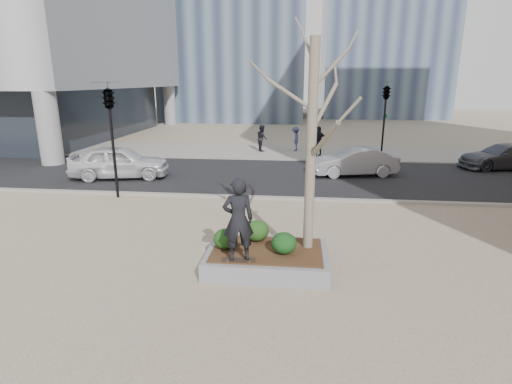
# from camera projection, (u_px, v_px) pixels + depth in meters

# --- Properties ---
(ground) EXTENTS (120.00, 120.00, 0.00)m
(ground) POSITION_uv_depth(u_px,v_px,m) (228.00, 265.00, 10.15)
(ground) COLOR tan
(ground) RESTS_ON ground
(street) EXTENTS (60.00, 8.00, 0.02)m
(street) POSITION_uv_depth(u_px,v_px,m) (264.00, 175.00, 19.72)
(street) COLOR black
(street) RESTS_ON ground
(far_sidewalk) EXTENTS (60.00, 6.00, 0.02)m
(far_sidewalk) POSITION_uv_depth(u_px,v_px,m) (273.00, 151.00, 26.42)
(far_sidewalk) COLOR gray
(far_sidewalk) RESTS_ON ground
(planter) EXTENTS (3.00, 2.00, 0.45)m
(planter) POSITION_uv_depth(u_px,v_px,m) (267.00, 259.00, 9.99)
(planter) COLOR gray
(planter) RESTS_ON ground
(planter_mulch) EXTENTS (2.70, 1.70, 0.04)m
(planter_mulch) POSITION_uv_depth(u_px,v_px,m) (267.00, 250.00, 9.92)
(planter_mulch) COLOR #382314
(planter_mulch) RESTS_ON planter
(sycamore_tree) EXTENTS (2.80, 2.80, 6.60)m
(sycamore_tree) POSITION_uv_depth(u_px,v_px,m) (312.00, 114.00, 9.21)
(sycamore_tree) COLOR gray
(sycamore_tree) RESTS_ON planter_mulch
(shrub_left) EXTENTS (0.59, 0.59, 0.50)m
(shrub_left) POSITION_uv_depth(u_px,v_px,m) (225.00, 239.00, 9.93)
(shrub_left) COLOR #18320F
(shrub_left) RESTS_ON planter_mulch
(shrub_middle) EXTENTS (0.64, 0.64, 0.54)m
(shrub_middle) POSITION_uv_depth(u_px,v_px,m) (257.00, 231.00, 10.40)
(shrub_middle) COLOR #133B13
(shrub_middle) RESTS_ON planter_mulch
(shrub_right) EXTENTS (0.61, 0.61, 0.52)m
(shrub_right) POSITION_uv_depth(u_px,v_px,m) (284.00, 243.00, 9.63)
(shrub_right) COLOR #143F16
(shrub_right) RESTS_ON planter_mulch
(skateboard) EXTENTS (0.79, 0.26, 0.08)m
(skateboard) POSITION_uv_depth(u_px,v_px,m) (239.00, 261.00, 9.30)
(skateboard) COLOR black
(skateboard) RESTS_ON planter
(skateboarder) EXTENTS (0.81, 0.64, 1.95)m
(skateboarder) POSITION_uv_depth(u_px,v_px,m) (238.00, 220.00, 9.02)
(skateboarder) COLOR black
(skateboarder) RESTS_ON skateboard
(police_car) EXTENTS (4.85, 2.72, 1.56)m
(police_car) POSITION_uv_depth(u_px,v_px,m) (120.00, 162.00, 19.00)
(police_car) COLOR white
(police_car) RESTS_ON street
(car_silver) EXTENTS (4.30, 2.21, 1.35)m
(car_silver) POSITION_uv_depth(u_px,v_px,m) (354.00, 162.00, 19.53)
(car_silver) COLOR #ABADB4
(car_silver) RESTS_ON street
(car_third) EXTENTS (4.77, 2.60, 1.31)m
(car_third) POSITION_uv_depth(u_px,v_px,m) (503.00, 156.00, 21.05)
(car_third) COLOR #4C4E57
(car_third) RESTS_ON street
(pedestrian_a) EXTENTS (0.87, 0.99, 1.71)m
(pedestrian_a) POSITION_uv_depth(u_px,v_px,m) (262.00, 138.00, 26.30)
(pedestrian_a) COLOR black
(pedestrian_a) RESTS_ON far_sidewalk
(pedestrian_b) EXTENTS (0.64, 1.05, 1.59)m
(pedestrian_b) POSITION_uv_depth(u_px,v_px,m) (295.00, 139.00, 26.38)
(pedestrian_b) COLOR #393E68
(pedestrian_b) RESTS_ON far_sidewalk
(pedestrian_c) EXTENTS (1.17, 0.78, 1.85)m
(pedestrian_c) POSITION_uv_depth(u_px,v_px,m) (319.00, 142.00, 24.28)
(pedestrian_c) COLOR black
(pedestrian_c) RESTS_ON far_sidewalk
(traffic_light_near) EXTENTS (0.60, 2.48, 4.50)m
(traffic_light_near) POSITION_uv_depth(u_px,v_px,m) (113.00, 142.00, 15.48)
(traffic_light_near) COLOR black
(traffic_light_near) RESTS_ON ground
(traffic_light_far) EXTENTS (0.60, 2.48, 4.50)m
(traffic_light_far) POSITION_uv_depth(u_px,v_px,m) (384.00, 122.00, 22.84)
(traffic_light_far) COLOR black
(traffic_light_far) RESTS_ON ground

